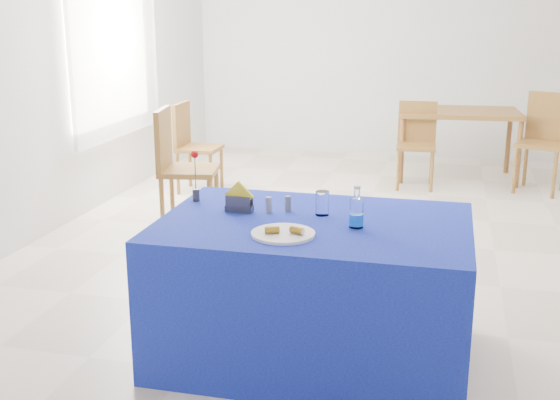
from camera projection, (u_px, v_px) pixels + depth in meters
The scene contains 18 objects.
floor at pixel (353, 239), 5.73m from camera, with size 7.00×7.00×0.00m, color beige.
room_shell at pixel (359, 18), 5.26m from camera, with size 7.00×7.00×7.00m.
window_pane at pixel (109, 38), 6.63m from camera, with size 0.04×1.50×1.60m, color white.
curtain at pixel (116, 38), 6.61m from camera, with size 0.04×1.75×1.85m, color white.
plate at pixel (283, 234), 3.40m from camera, with size 0.31×0.31×0.01m, color silver.
drinking_glass at pixel (322, 203), 3.72m from camera, with size 0.07×0.07×0.13m, color white.
salt_shaker at pixel (269, 205), 3.77m from camera, with size 0.03×0.03×0.09m, color gray.
pepper_shaker at pixel (288, 204), 3.79m from camera, with size 0.03×0.03×0.09m, color slate.
blue_table at pixel (313, 289), 3.73m from camera, with size 1.60×1.10×0.76m.
water_bottle at pixel (356, 214), 3.51m from camera, with size 0.07×0.07×0.21m.
napkin_holder at pixel (239, 203), 3.78m from camera, with size 0.16×0.07×0.17m.
rose_vase at pixel (195, 178), 3.97m from camera, with size 0.04×0.04×0.29m.
oak_table at pixel (459, 117), 7.62m from camera, with size 1.33×0.92×0.76m.
chair_bg_left at pixel (417, 138), 7.32m from camera, with size 0.41×0.41×0.89m.
chair_bg_right at pixel (545, 135), 7.12m from camera, with size 0.57×0.57×1.00m.
chair_win_a at pixel (178, 161), 5.85m from camera, with size 0.53×0.53×1.03m.
chair_win_b at pixel (192, 141), 7.11m from camera, with size 0.41×0.41×0.91m.
banana_pieces at pixel (285, 230), 3.37m from camera, with size 0.20×0.08×0.03m.
Camera 1 is at (0.70, -5.42, 1.83)m, focal length 45.00 mm.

